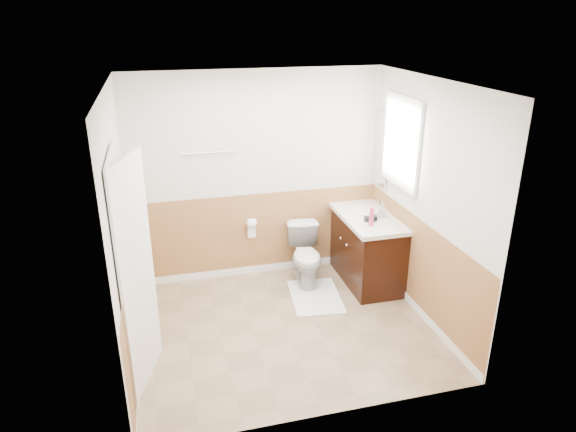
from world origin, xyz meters
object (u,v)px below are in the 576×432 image
object	(u,v)px
toilet	(306,256)
bath_mat	(315,297)
vanity_cabinet	(367,250)
soap_dispenser	(382,210)
lotion_bottle	(371,217)

from	to	relation	value
toilet	bath_mat	bearing A→B (deg)	-83.52
vanity_cabinet	soap_dispenser	bearing A→B (deg)	-33.43
toilet	soap_dispenser	size ratio (longest dim) A/B	3.84
toilet	lotion_bottle	xyz separation A→B (m)	(0.62, -0.44, 0.61)
lotion_bottle	soap_dispenser	bearing A→B (deg)	44.41
bath_mat	soap_dispenser	world-z (taller)	soap_dispenser
soap_dispenser	vanity_cabinet	bearing A→B (deg)	146.57
bath_mat	soap_dispenser	xyz separation A→B (m)	(0.84, 0.17, 0.93)
toilet	soap_dispenser	xyz separation A→B (m)	(0.84, -0.23, 0.59)
toilet	lotion_bottle	distance (m)	0.98
toilet	soap_dispenser	world-z (taller)	soap_dispenser
bath_mat	lotion_bottle	size ratio (longest dim) A/B	3.64
vanity_cabinet	lotion_bottle	xyz separation A→B (m)	(-0.10, -0.29, 0.56)
vanity_cabinet	lotion_bottle	bearing A→B (deg)	-108.74
bath_mat	toilet	bearing A→B (deg)	90.00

